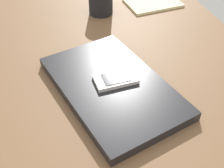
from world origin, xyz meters
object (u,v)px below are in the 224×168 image
(notepad, at_px, (153,3))
(pen_cup, at_px, (101,0))
(laptop_closed, at_px, (112,87))
(cell_phone_on_laptop, at_px, (116,79))

(notepad, height_order, pen_cup, pen_cup)
(notepad, distance_m, pen_cup, 0.20)
(laptop_closed, relative_size, cell_phone_on_laptop, 3.51)
(pen_cup, bearing_deg, laptop_closed, 170.06)
(laptop_closed, bearing_deg, notepad, -48.99)
(laptop_closed, height_order, cell_phone_on_laptop, cell_phone_on_laptop)
(notepad, bearing_deg, laptop_closed, 140.89)
(laptop_closed, bearing_deg, cell_phone_on_laptop, -76.75)
(cell_phone_on_laptop, bearing_deg, notepad, -32.47)
(laptop_closed, bearing_deg, pen_cup, -25.79)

